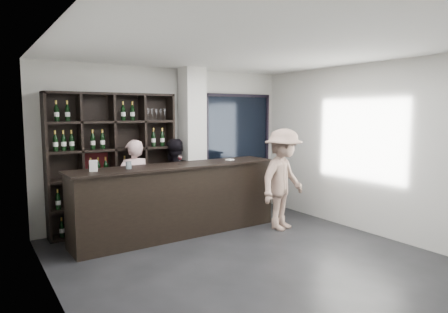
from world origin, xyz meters
TOP-DOWN VIEW (x-y plane):
  - floor at (0.00, 0.00)m, footprint 5.00×5.50m
  - wine_shelf at (-1.15, 2.57)m, footprint 2.20×0.35m
  - structural_column at (0.35, 2.47)m, footprint 0.40×0.40m
  - glass_panel at (1.55, 2.69)m, footprint 1.60×0.08m
  - tasting_counter at (-0.31, 1.75)m, footprint 3.63×0.75m
  - taster_pink at (-0.89, 2.30)m, footprint 0.59×0.39m
  - taster_black at (-0.10, 2.40)m, footprint 0.87×0.73m
  - customer at (1.39, 1.05)m, footprint 1.30×0.98m
  - wine_glass at (-0.27, 1.75)m, footprint 0.08×0.08m
  - spit_cup at (-1.18, 1.71)m, footprint 0.10×0.10m
  - napkin_stack at (0.76, 1.81)m, footprint 0.14×0.14m
  - card_stand at (-1.71, 1.73)m, footprint 0.13×0.09m

SIDE VIEW (x-z plane):
  - floor at x=0.00m, z-range -0.01..0.00m
  - tasting_counter at x=-0.31m, z-range 0.00..1.20m
  - taster_black at x=-0.10m, z-range 0.00..1.59m
  - taster_pink at x=-0.89m, z-range 0.00..1.61m
  - customer at x=1.39m, z-range 0.00..1.79m
  - wine_shelf at x=-1.15m, z-range 0.00..2.40m
  - napkin_stack at x=0.76m, z-range 1.20..1.22m
  - spit_cup at x=-1.18m, z-range 1.20..1.31m
  - card_stand at x=-1.71m, z-range 1.20..1.37m
  - wine_glass at x=-0.27m, z-range 1.20..1.38m
  - glass_panel at x=1.55m, z-range 0.35..2.45m
  - structural_column at x=0.35m, z-range 0.00..2.90m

